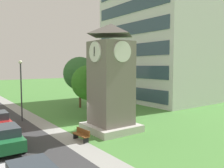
{
  "coord_description": "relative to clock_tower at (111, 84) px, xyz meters",
  "views": [
    {
      "loc": [
        19.11,
        -9.44,
        5.78
      ],
      "look_at": [
        1.23,
        3.41,
        4.01
      ],
      "focal_mm": 37.69,
      "sensor_mm": 36.0,
      "label": 1
    }
  ],
  "objects": [
    {
      "name": "street_lamp",
      "position": [
        -8.27,
        -5.42,
        -0.27
      ],
      "size": [
        0.36,
        0.36,
        6.27
      ],
      "color": "#333338",
      "rests_on": "ground"
    },
    {
      "name": "office_building",
      "position": [
        -10.87,
        19.11,
        7.07
      ],
      "size": [
        16.71,
        15.85,
        22.4
      ],
      "color": "silver",
      "rests_on": "ground"
    },
    {
      "name": "clock_tower",
      "position": [
        0.0,
        0.0,
        0.0
      ],
      "size": [
        4.19,
        4.19,
        9.33
      ],
      "color": "slate",
      "rests_on": "ground"
    },
    {
      "name": "tree_by_building",
      "position": [
        -5.41,
        0.9,
        -0.24
      ],
      "size": [
        3.79,
        3.79,
        5.8
      ],
      "color": "#513823",
      "rests_on": "ground"
    },
    {
      "name": "tree_near_tower",
      "position": [
        -11.67,
        3.15,
        0.52
      ],
      "size": [
        4.49,
        4.49,
        6.91
      ],
      "color": "#513823",
      "rests_on": "ground"
    },
    {
      "name": "ground_plane",
      "position": [
        -2.47,
        -2.4,
        -4.13
      ],
      "size": [
        160.0,
        160.0,
        0.0
      ],
      "primitive_type": "plane",
      "color": "#4C893D"
    },
    {
      "name": "kerb_strip",
      "position": [
        -2.47,
        -4.11,
        -4.13
      ],
      "size": [
        120.0,
        1.6,
        0.01
      ],
      "primitive_type": "cube",
      "color": "#9E9E99",
      "rests_on": "ground"
    },
    {
      "name": "park_bench",
      "position": [
        0.92,
        -3.44,
        -3.67
      ],
      "size": [
        1.83,
        0.64,
        0.88
      ],
      "color": "brown",
      "rests_on": "ground"
    },
    {
      "name": "street_asphalt",
      "position": [
        -2.47,
        -8.51,
        -4.13
      ],
      "size": [
        120.0,
        7.2,
        0.01
      ],
      "primitive_type": "cube",
      "color": "#38383A",
      "rests_on": "ground"
    },
    {
      "name": "parked_car_green",
      "position": [
        -0.3,
        -8.62,
        -3.27
      ],
      "size": [
        4.39,
        2.06,
        1.69
      ],
      "color": "#1E6B38",
      "rests_on": "ground"
    }
  ]
}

